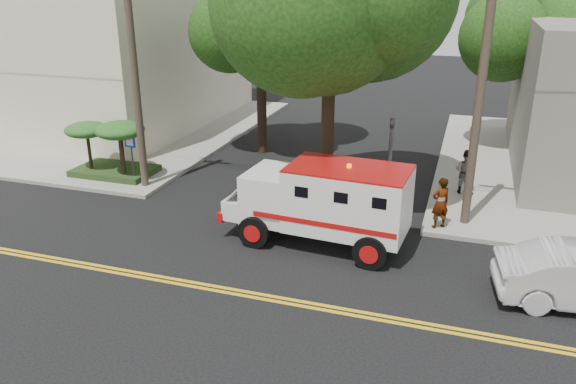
% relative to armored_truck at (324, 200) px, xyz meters
% --- Properties ---
extents(ground, '(100.00, 100.00, 0.00)m').
position_rel_armored_truck_xyz_m(ground, '(-2.20, -3.50, -1.46)').
color(ground, black).
rests_on(ground, ground).
extents(sidewalk_nw, '(17.00, 17.00, 0.15)m').
position_rel_armored_truck_xyz_m(sidewalk_nw, '(-15.70, 10.00, -1.39)').
color(sidewalk_nw, gray).
rests_on(sidewalk_nw, ground).
extents(building_left, '(16.00, 14.00, 10.00)m').
position_rel_armored_truck_xyz_m(building_left, '(-17.70, 11.50, 3.69)').
color(building_left, beige).
rests_on(building_left, sidewalk_nw).
extents(utility_pole_left, '(0.28, 0.28, 9.00)m').
position_rel_armored_truck_xyz_m(utility_pole_left, '(-7.80, 2.50, 3.04)').
color(utility_pole_left, '#382D23').
rests_on(utility_pole_left, ground).
extents(utility_pole_right, '(0.28, 0.28, 9.00)m').
position_rel_armored_truck_xyz_m(utility_pole_right, '(4.10, 2.70, 3.04)').
color(utility_pole_right, '#382D23').
rests_on(utility_pole_right, ground).
extents(tree_left, '(4.48, 4.20, 7.70)m').
position_rel_armored_truck_xyz_m(tree_left, '(-4.88, 8.29, 4.27)').
color(tree_left, black).
rests_on(tree_left, ground).
extents(tree_right, '(4.80, 4.50, 8.20)m').
position_rel_armored_truck_xyz_m(tree_right, '(6.64, 12.27, 4.63)').
color(tree_right, black).
rests_on(tree_right, ground).
extents(traffic_signal, '(0.15, 0.18, 3.60)m').
position_rel_armored_truck_xyz_m(traffic_signal, '(1.60, 2.10, 0.76)').
color(traffic_signal, '#3F3F42').
rests_on(traffic_signal, ground).
extents(accessibility_sign, '(0.45, 0.10, 2.02)m').
position_rel_armored_truck_xyz_m(accessibility_sign, '(-8.40, 2.67, -0.10)').
color(accessibility_sign, '#3F3F42').
rests_on(accessibility_sign, ground).
extents(palm_planter, '(3.52, 2.63, 2.36)m').
position_rel_armored_truck_xyz_m(palm_planter, '(-9.64, 3.12, 0.18)').
color(palm_planter, '#1E3314').
rests_on(palm_planter, sidewalk_nw).
extents(armored_truck, '(5.78, 2.62, 2.57)m').
position_rel_armored_truck_xyz_m(armored_truck, '(0.00, 0.00, 0.00)').
color(armored_truck, white).
rests_on(armored_truck, ground).
extents(pedestrian_a, '(0.74, 0.69, 1.69)m').
position_rel_armored_truck_xyz_m(pedestrian_a, '(3.30, 2.00, -0.47)').
color(pedestrian_a, gray).
rests_on(pedestrian_a, sidewalk_ne).
extents(pedestrian_b, '(1.01, 0.93, 1.67)m').
position_rel_armored_truck_xyz_m(pedestrian_b, '(3.96, 5.48, -0.47)').
color(pedestrian_b, gray).
rests_on(pedestrian_b, sidewalk_ne).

